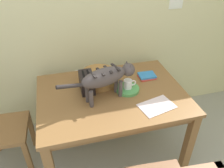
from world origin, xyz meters
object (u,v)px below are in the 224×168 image
toaster (87,82)px  cat (107,77)px  coffee_mug (128,84)px  wicker_basket (99,77)px  dining_table (112,101)px  saucer_bowl (128,89)px  magazine (157,106)px  book_stack (147,76)px

toaster → cat: bearing=-45.7°
coffee_mug → wicker_basket: 0.30m
dining_table → saucer_bowl: bearing=2.1°
magazine → toaster: size_ratio=1.44×
cat → saucer_bowl: cat is taller
cat → saucer_bowl: 0.29m
coffee_mug → magazine: bearing=-59.8°
dining_table → cat: 0.31m
dining_table → cat: size_ratio=1.93×
magazine → wicker_basket: 0.61m
dining_table → coffee_mug: bearing=2.0°
toaster → saucer_bowl: bearing=-15.4°
cat → magazine: cat is taller
cat → book_stack: size_ratio=4.05×
saucer_bowl → coffee_mug: bearing=0.0°
coffee_mug → wicker_basket: bearing=140.0°
magazine → saucer_bowl: bearing=107.6°
saucer_bowl → toaster: 0.38m
wicker_basket → cat: bearing=-85.3°
dining_table → wicker_basket: (-0.08, 0.20, 0.14)m
saucer_bowl → magazine: size_ratio=0.75×
cat → coffee_mug: cat is taller
magazine → book_stack: book_stack is taller
dining_table → wicker_basket: 0.26m
wicker_basket → toaster: bearing=-144.4°
coffee_mug → saucer_bowl: bearing=180.0°
dining_table → saucer_bowl: saucer_bowl is taller
book_stack → toaster: toaster is taller
book_stack → wicker_basket: size_ratio=0.51×
saucer_bowl → book_stack: 0.30m
coffee_mug → magazine: (0.16, -0.28, -0.07)m
book_stack → wicker_basket: 0.48m
cat → magazine: (0.37, -0.22, -0.21)m
magazine → coffee_mug: bearing=107.0°
saucer_bowl → cat: bearing=-164.5°
book_stack → dining_table: bearing=-157.6°
toaster → magazine: bearing=-35.8°
cat → book_stack: 0.55m
cat → toaster: size_ratio=3.41×
magazine → wicker_basket: size_ratio=0.86×
coffee_mug → toaster: bearing=164.7°
dining_table → cat: (-0.06, -0.05, 0.30)m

